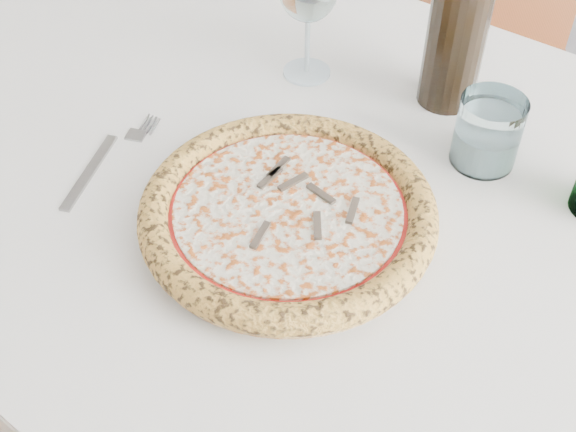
% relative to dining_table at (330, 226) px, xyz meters
% --- Properties ---
extents(floor, '(5.00, 6.00, 0.02)m').
position_rel_dining_table_xyz_m(floor, '(-0.04, 0.21, -0.68)').
color(floor, slate).
rests_on(floor, ground).
extents(dining_table, '(1.57, 1.00, 0.76)m').
position_rel_dining_table_xyz_m(dining_table, '(0.00, 0.00, 0.00)').
color(dining_table, brown).
rests_on(dining_table, floor).
extents(chair_far, '(0.54, 0.54, 0.93)m').
position_rel_dining_table_xyz_m(chair_far, '(-0.09, 0.78, -0.14)').
color(chair_far, brown).
rests_on(chair_far, floor).
extents(plate, '(0.30, 0.30, 0.02)m').
position_rel_dining_table_xyz_m(plate, '(0.00, -0.10, 0.09)').
color(plate, white).
rests_on(plate, dining_table).
extents(pizza, '(0.33, 0.33, 0.03)m').
position_rel_dining_table_xyz_m(pizza, '(-0.00, -0.10, 0.11)').
color(pizza, tan).
rests_on(pizza, plate).
extents(fork, '(0.06, 0.20, 0.00)m').
position_rel_dining_table_xyz_m(fork, '(-0.26, -0.13, 0.09)').
color(fork, gray).
rests_on(fork, dining_table).
extents(tumbler, '(0.08, 0.08, 0.09)m').
position_rel_dining_table_xyz_m(tumbler, '(0.14, 0.13, 0.12)').
color(tumbler, white).
rests_on(tumbler, dining_table).
extents(wine_bottle, '(0.08, 0.08, 0.32)m').
position_rel_dining_table_xyz_m(wine_bottle, '(0.05, 0.23, 0.22)').
color(wine_bottle, black).
rests_on(wine_bottle, dining_table).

